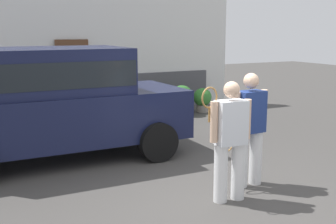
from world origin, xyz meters
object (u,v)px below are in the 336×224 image
tennis_player_man (230,139)px  potted_plant_secondary (202,99)px  parked_suv (52,98)px  potted_plant_by_porch (182,99)px  tennis_player_woman (249,128)px

tennis_player_man → potted_plant_secondary: tennis_player_man is taller
parked_suv → potted_plant_by_porch: (4.15, 2.67, -0.68)m
tennis_player_man → tennis_player_woman: size_ratio=0.97×
parked_suv → tennis_player_woman: parked_suv is taller
parked_suv → tennis_player_woman: 3.60m
tennis_player_woman → potted_plant_by_porch: tennis_player_woman is taller
tennis_player_woman → tennis_player_man: bearing=27.7°
tennis_player_man → potted_plant_by_porch: bearing=-108.5°
tennis_player_man → parked_suv: bearing=-56.5°
tennis_player_woman → potted_plant_by_porch: size_ratio=2.07×
parked_suv → tennis_player_woman: (2.34, -2.72, -0.25)m
tennis_player_woman → potted_plant_by_porch: 5.70m
tennis_player_woman → potted_plant_secondary: tennis_player_woman is taller
potted_plant_secondary → potted_plant_by_porch: bearing=-169.4°
tennis_player_man → tennis_player_woman: (0.61, 0.37, 0.02)m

